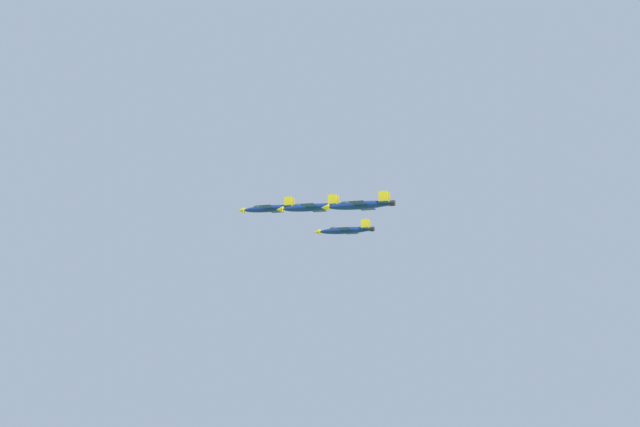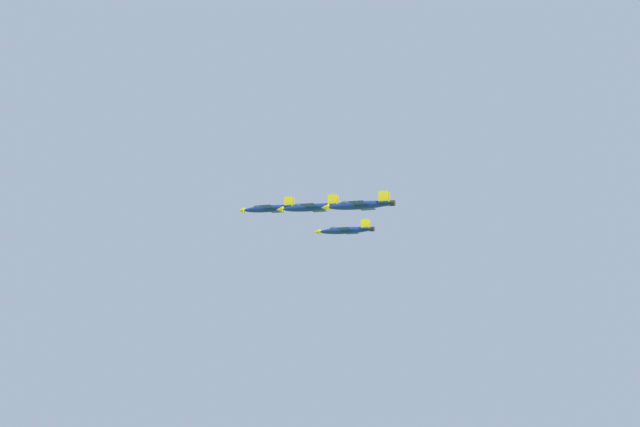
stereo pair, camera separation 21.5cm
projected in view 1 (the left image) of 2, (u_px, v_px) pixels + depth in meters
jet_lead at (269, 208)px, 286.62m from camera, size 14.25×14.12×3.73m
jet_left_wingman at (311, 207)px, 266.78m from camera, size 14.64×14.38×3.81m
jet_right_wingman at (345, 230)px, 293.99m from camera, size 14.56×13.98×3.75m
jet_left_outer at (359, 205)px, 246.97m from camera, size 14.79×14.56×3.85m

